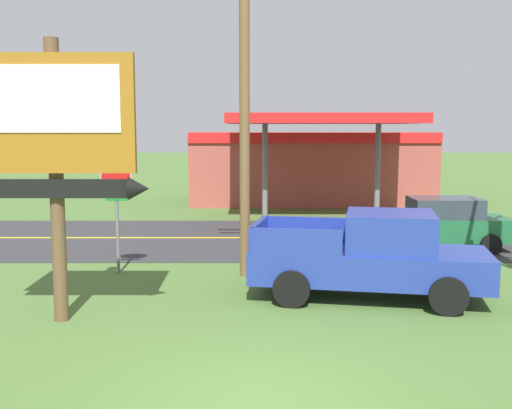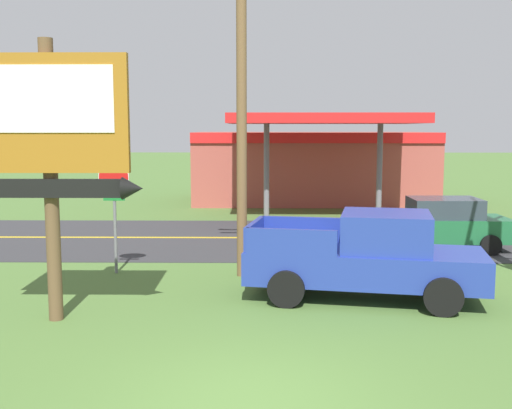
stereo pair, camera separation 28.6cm
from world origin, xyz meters
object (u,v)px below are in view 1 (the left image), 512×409
at_px(pickup_blue_parked_on_lawn, 369,256).
at_px(car_green_mid_lane, 438,223).
at_px(utility_pole, 242,87).
at_px(motel_sign, 53,137).
at_px(stop_sign, 114,197).
at_px(gas_station, 307,164).

bearing_deg(pickup_blue_parked_on_lawn, car_green_mid_lane, 60.50).
xyz_separation_m(pickup_blue_parked_on_lawn, car_green_mid_lane, (3.21, 5.68, -0.13)).
bearing_deg(utility_pole, motel_sign, -131.86).
bearing_deg(stop_sign, car_green_mid_lane, 19.11).
xyz_separation_m(gas_station, pickup_blue_parked_on_lawn, (-0.19, -18.46, -0.98)).
bearing_deg(pickup_blue_parked_on_lawn, gas_station, 89.40).
height_order(gas_station, car_green_mid_lane, gas_station).
bearing_deg(gas_station, car_green_mid_lane, -76.72).
bearing_deg(gas_station, motel_sign, -108.06).
distance_m(gas_station, pickup_blue_parked_on_lawn, 18.49).
bearing_deg(pickup_blue_parked_on_lawn, stop_sign, 158.79).
height_order(motel_sign, stop_sign, motel_sign).
bearing_deg(car_green_mid_lane, pickup_blue_parked_on_lawn, -119.50).
distance_m(stop_sign, car_green_mid_lane, 10.04).
distance_m(motel_sign, pickup_blue_parked_on_lawn, 7.15).
distance_m(motel_sign, utility_pole, 5.40).
bearing_deg(pickup_blue_parked_on_lawn, motel_sign, -164.75).
xyz_separation_m(utility_pole, car_green_mid_lane, (6.09, 3.49, -4.00)).
xyz_separation_m(stop_sign, car_green_mid_lane, (9.42, 3.26, -1.20)).
bearing_deg(motel_sign, gas_station, 71.94).
distance_m(utility_pole, gas_station, 16.82).
height_order(motel_sign, gas_station, motel_sign).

